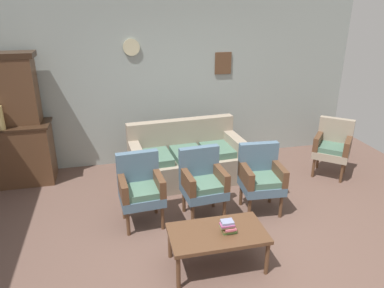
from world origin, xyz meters
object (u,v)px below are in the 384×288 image
object	(u,v)px
armchair_row_middle	(141,187)
armchair_near_couch_end	(203,180)
wingback_chair_by_fireplace	(333,145)
armchair_near_cabinet	(261,176)
side_cabinet	(14,154)
floor_vase_by_wall	(331,139)
vase_on_cabinet	(0,118)
floral_couch	(186,160)
coffee_table	(217,235)
book_stack_on_table	(228,227)

from	to	relation	value
armchair_row_middle	armchair_near_couch_end	xyz separation A→B (m)	(0.79, -0.02, 0.00)
armchair_row_middle	wingback_chair_by_fireplace	size ratio (longest dim) A/B	1.00
armchair_row_middle	armchair_near_cabinet	size ratio (longest dim) A/B	1.00
side_cabinet	floor_vase_by_wall	world-z (taller)	side_cabinet
side_cabinet	vase_on_cabinet	xyz separation A→B (m)	(-0.04, -0.19, 0.63)
floral_couch	coffee_table	xyz separation A→B (m)	(-0.11, -2.03, 0.05)
side_cabinet	floral_couch	xyz separation A→B (m)	(2.55, -0.50, -0.14)
coffee_table	book_stack_on_table	size ratio (longest dim) A/B	5.81
floral_couch	armchair_near_cabinet	bearing A→B (deg)	-54.57
floral_couch	armchair_row_middle	size ratio (longest dim) A/B	1.95
armchair_near_couch_end	wingback_chair_by_fireplace	bearing A→B (deg)	16.88
wingback_chair_by_fireplace	coffee_table	size ratio (longest dim) A/B	0.90
armchair_near_couch_end	book_stack_on_table	world-z (taller)	armchair_near_couch_end
armchair_row_middle	book_stack_on_table	size ratio (longest dim) A/B	5.23
armchair_row_middle	armchair_near_cabinet	bearing A→B (deg)	-2.04
armchair_near_couch_end	armchair_near_cabinet	xyz separation A→B (m)	(0.78, -0.04, 0.00)
floral_couch	coffee_table	distance (m)	2.03
wingback_chair_by_fireplace	armchair_row_middle	bearing A→B (deg)	-167.52
floral_couch	side_cabinet	bearing A→B (deg)	169.00
vase_on_cabinet	floral_couch	world-z (taller)	vase_on_cabinet
vase_on_cabinet	wingback_chair_by_fireplace	world-z (taller)	vase_on_cabinet
armchair_row_middle	book_stack_on_table	world-z (taller)	armchair_row_middle
armchair_near_cabinet	armchair_row_middle	bearing A→B (deg)	177.96
coffee_table	book_stack_on_table	xyz separation A→B (m)	(0.10, -0.04, 0.11)
vase_on_cabinet	book_stack_on_table	bearing A→B (deg)	-42.54
armchair_near_cabinet	floor_vase_by_wall	world-z (taller)	armchair_near_cabinet
floor_vase_by_wall	coffee_table	bearing A→B (deg)	-139.87
floral_couch	armchair_near_couch_end	size ratio (longest dim) A/B	1.95
side_cabinet	floral_couch	bearing A→B (deg)	-11.00
side_cabinet	coffee_table	xyz separation A→B (m)	(2.45, -2.52, -0.09)
armchair_near_couch_end	armchair_near_cabinet	distance (m)	0.78
floral_couch	coffee_table	bearing A→B (deg)	-92.99
floral_couch	book_stack_on_table	bearing A→B (deg)	-90.19
armchair_near_couch_end	vase_on_cabinet	bearing A→B (deg)	152.42
floral_couch	armchair_row_middle	world-z (taller)	same
armchair_near_couch_end	floor_vase_by_wall	distance (m)	3.13
floral_couch	floor_vase_by_wall	xyz separation A→B (m)	(2.77, 0.40, -0.03)
vase_on_cabinet	armchair_row_middle	world-z (taller)	vase_on_cabinet
side_cabinet	armchair_near_couch_end	size ratio (longest dim) A/B	1.28
armchair_row_middle	floral_couch	bearing A→B (deg)	52.31
armchair_row_middle	armchair_near_cabinet	xyz separation A→B (m)	(1.56, -0.06, 0.00)
coffee_table	armchair_near_cabinet	bearing A→B (deg)	47.26
vase_on_cabinet	armchair_near_couch_end	distance (m)	2.98
floral_couch	armchair_row_middle	xyz separation A→B (m)	(-0.79, -1.03, 0.17)
armchair_near_couch_end	book_stack_on_table	bearing A→B (deg)	-90.00
armchair_near_cabinet	coffee_table	bearing A→B (deg)	-132.74
side_cabinet	book_stack_on_table	distance (m)	3.61
vase_on_cabinet	wingback_chair_by_fireplace	size ratio (longest dim) A/B	0.38
side_cabinet	book_stack_on_table	bearing A→B (deg)	-45.18
wingback_chair_by_fireplace	book_stack_on_table	bearing A→B (deg)	-143.24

